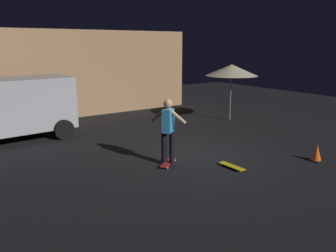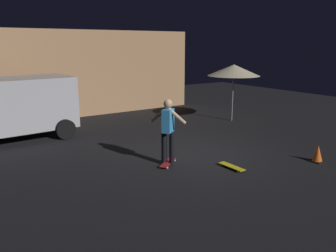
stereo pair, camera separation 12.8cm
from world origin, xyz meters
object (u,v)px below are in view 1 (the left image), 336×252
(skateboard_spare, at_px, (232,166))
(traffic_cone, at_px, (317,153))
(patio_umbrella, at_px, (232,70))
(skater, at_px, (168,127))
(skateboard_ridden, at_px, (168,163))

(skateboard_spare, bearing_deg, traffic_cone, -21.39)
(patio_umbrella, distance_m, skater, 6.11)
(skater, bearing_deg, skateboard_spare, -44.25)
(skateboard_spare, relative_size, traffic_cone, 1.70)
(skateboard_ridden, bearing_deg, patio_umbrella, 29.95)
(patio_umbrella, xyz_separation_m, traffic_cone, (-1.73, -5.06, -1.86))
(skateboard_spare, distance_m, skater, 1.92)
(patio_umbrella, relative_size, traffic_cone, 5.00)
(skateboard_ridden, distance_m, skateboard_spare, 1.65)
(skateboard_ridden, distance_m, skater, 0.98)
(skateboard_ridden, xyz_separation_m, skater, (0.00, 0.00, 0.98))
(skater, height_order, traffic_cone, skater)
(skater, bearing_deg, skateboard_ridden, 0.00)
(patio_umbrella, relative_size, skateboard_spare, 2.94)
(skateboard_ridden, relative_size, skateboard_spare, 0.95)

